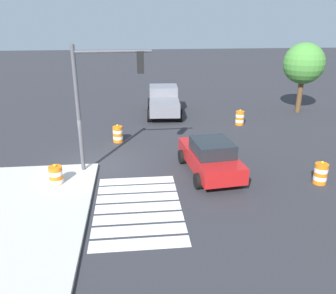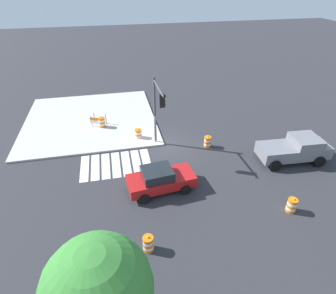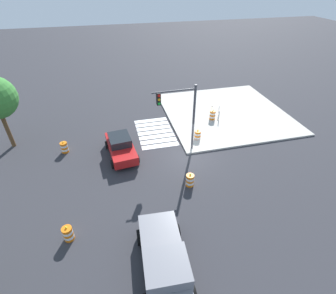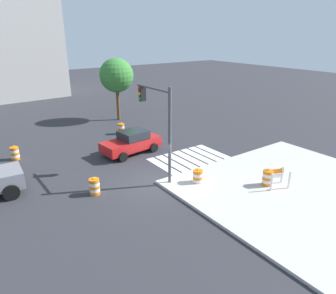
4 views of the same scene
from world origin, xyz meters
TOP-DOWN VIEW (x-y plane):
  - ground_plane at (0.00, 0.00)m, footprint 120.00×120.00m
  - sidewalk_corner at (6.00, -6.00)m, footprint 12.00×12.00m
  - crosswalk_stripes at (4.00, 1.80)m, footprint 5.10×3.20m
  - sports_car at (1.30, 5.11)m, footprint 4.48×2.50m
  - pickup_truck at (-9.16, 3.97)m, footprint 5.26×2.59m
  - traffic_barrel_near_corner at (2.76, 9.56)m, footprint 0.56×0.56m
  - traffic_barrel_crosswalk_end at (-5.91, 8.66)m, footprint 0.56×0.56m
  - traffic_barrel_median_near at (1.91, -1.55)m, footprint 0.56×0.56m
  - traffic_barrel_median_far at (-3.40, 0.84)m, footprint 0.56×0.56m
  - traffic_barrel_on_sidewalk at (4.88, -4.11)m, footprint 0.56×0.56m
  - construction_barricade at (5.23, -4.33)m, footprint 1.43×1.17m
  - traffic_light_pole at (0.56, 0.54)m, footprint 0.47×3.29m
  - street_tree_streetside_mid at (4.72, 13.88)m, footprint 3.27×3.27m

SIDE VIEW (x-z plane):
  - ground_plane at x=0.00m, z-range 0.00..0.00m
  - crosswalk_stripes at x=4.00m, z-range 0.00..0.02m
  - sidewalk_corner at x=6.00m, z-range 0.00..0.15m
  - traffic_barrel_near_corner at x=2.76m, z-range -0.06..0.96m
  - traffic_barrel_crosswalk_end at x=-5.91m, z-range -0.06..0.96m
  - traffic_barrel_median_near at x=1.91m, z-range -0.06..0.96m
  - traffic_barrel_median_far at x=-3.40m, z-range -0.06..0.96m
  - traffic_barrel_on_sidewalk at x=4.88m, z-range 0.09..1.11m
  - construction_barricade at x=5.23m, z-range 0.22..1.22m
  - sports_car at x=1.30m, z-range 0.00..1.63m
  - pickup_truck at x=-9.16m, z-range 0.01..1.93m
  - traffic_light_pole at x=0.56m, z-range 1.16..6.66m
  - street_tree_streetside_mid at x=4.72m, z-range 1.35..7.38m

